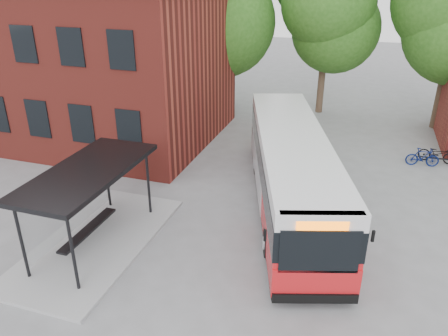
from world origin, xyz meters
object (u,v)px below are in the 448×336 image
(bus_shelter, at_px, (92,207))
(bicycle_2, at_px, (437,153))
(bicycle_1, at_px, (423,157))
(city_bus, at_px, (291,171))

(bus_shelter, xyz_separation_m, bicycle_2, (12.09, 11.39, -0.99))
(bus_shelter, xyz_separation_m, bicycle_1, (11.36, 10.65, -0.98))
(bicycle_1, bearing_deg, city_bus, 131.06)
(bicycle_1, distance_m, bicycle_2, 1.04)
(city_bus, height_order, bicycle_2, city_bus)
(bus_shelter, relative_size, bicycle_2, 4.01)
(bicycle_1, relative_size, bicycle_2, 0.89)
(city_bus, distance_m, bicycle_2, 9.10)
(city_bus, relative_size, bicycle_1, 7.78)
(bicycle_2, bearing_deg, bus_shelter, 143.84)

